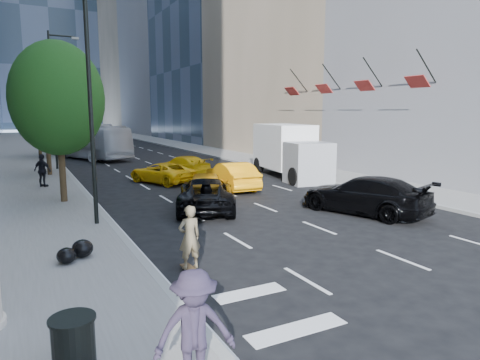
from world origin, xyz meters
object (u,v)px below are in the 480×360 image
city_bus (87,141)px  black_sedan_lincoln (206,194)px  skateboarder (190,241)px  trash_can (74,350)px  black_sedan_mercedes (364,195)px  box_truck (290,151)px

city_bus → black_sedan_lincoln: bearing=-106.2°
skateboarder → trash_can: bearing=45.5°
black_sedan_mercedes → trash_can: bearing=10.4°
skateboarder → box_truck: 18.17m
black_sedan_lincoln → city_bus: size_ratio=0.44×
box_truck → city_bus: bearing=127.7°
city_bus → box_truck: box_truck is taller
skateboarder → city_bus: bearing=-96.1°
skateboarder → black_sedan_lincoln: (3.38, 6.84, -0.15)m
skateboarder → black_sedan_lincoln: bearing=-119.2°
black_sedan_lincoln → city_bus: 25.49m
black_sedan_mercedes → skateboarder: bearing=0.1°
black_sedan_mercedes → black_sedan_lincoln: bearing=-51.3°
black_sedan_lincoln → city_bus: (-1.58, 25.43, 0.92)m
skateboarder → trash_can: (-3.40, -3.83, -0.23)m
box_truck → trash_can: (-15.64, -17.22, -1.15)m
black_sedan_lincoln → city_bus: city_bus is taller
box_truck → black_sedan_lincoln: bearing=-134.9°
skateboarder → box_truck: box_truck is taller
black_sedan_mercedes → box_truck: size_ratio=0.74×
skateboarder → black_sedan_mercedes: size_ratio=0.31×
black_sedan_mercedes → trash_can: black_sedan_mercedes is taller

